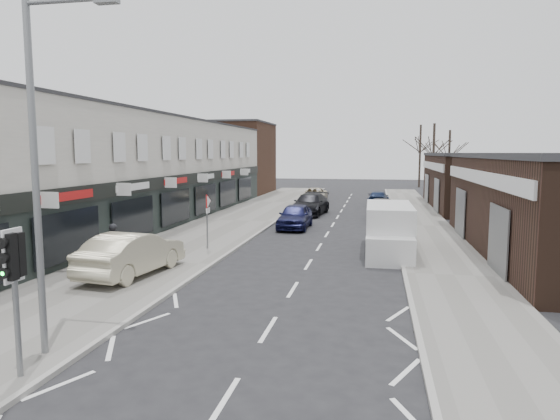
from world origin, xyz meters
The scene contains 21 objects.
ground centered at (0.00, 0.00, 0.00)m, with size 160.00×160.00×0.00m, color black.
pavement_left centered at (-6.75, 22.00, 0.06)m, with size 5.50×64.00×0.12m, color slate.
pavement_right centered at (5.75, 22.00, 0.06)m, with size 3.50×64.00×0.12m, color slate.
shop_terrace_left centered at (-13.50, 19.50, 3.55)m, with size 8.00×41.00×7.10m, color beige.
brick_block_far centered at (-13.50, 45.00, 4.00)m, with size 8.00×10.00×8.00m, color #4B2D20.
right_unit_far centered at (12.50, 34.00, 2.25)m, with size 10.00×16.00×4.50m, color #322017.
tree_far_a centered at (9.00, 48.00, 0.00)m, with size 3.60×3.60×8.00m, color #382D26, non-canonical shape.
tree_far_b centered at (11.50, 54.00, 0.00)m, with size 3.60×3.60×7.50m, color #382D26, non-canonical shape.
tree_far_c centered at (8.50, 60.00, 0.00)m, with size 3.60×3.60×8.50m, color #382D26, non-canonical shape.
traffic_light centered at (-4.40, -2.02, 2.41)m, with size 0.28×0.60×3.10m.
street_lamp centered at (-4.53, -0.80, 4.62)m, with size 2.23×0.22×8.00m.
warning_sign centered at (-5.16, 12.00, 2.20)m, with size 0.12×0.80×2.70m.
white_van centered at (3.40, 12.99, 1.09)m, with size 2.15×5.95×2.31m.
sedan_on_pavement centered at (-6.24, 6.45, 0.94)m, with size 1.74×5.00×1.65m, color #BFB799.
pedestrian centered at (-7.62, 7.58, 1.01)m, with size 0.65×0.42×1.77m, color black.
parked_car_left_a centered at (-2.20, 19.93, 0.77)m, with size 1.83×4.54×1.55m, color #13153C.
parked_car_left_b centered at (-2.20, 27.08, 0.80)m, with size 2.25×5.54×1.61m, color black.
parked_car_left_c centered at (-3.06, 36.60, 0.68)m, with size 2.27×4.92×1.37m, color beige.
parked_car_right_a centered at (3.50, 19.58, 0.65)m, with size 1.38×3.96×1.30m, color white.
parked_car_right_b centered at (3.18, 25.75, 0.80)m, with size 1.90×4.72×1.61m, color black.
parked_car_right_c centered at (2.96, 35.19, 0.63)m, with size 1.76×4.34×1.26m, color #14203F.
Camera 1 is at (2.78, -10.68, 4.73)m, focal length 32.00 mm.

